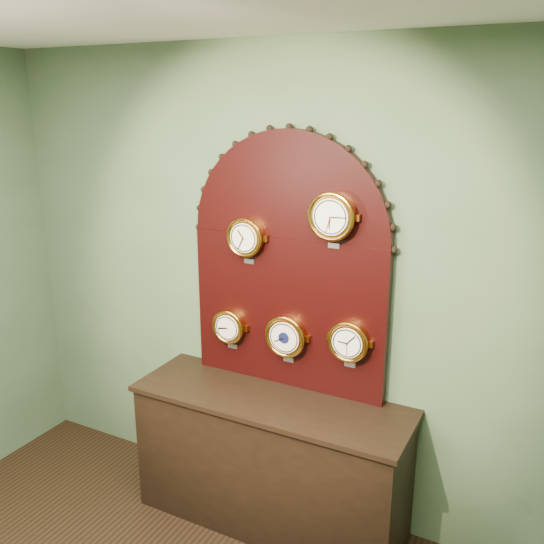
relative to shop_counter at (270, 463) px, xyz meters
The scene contains 8 objects.
wall_back 1.04m from the shop_counter, 90.00° to the left, with size 4.00×4.00×0.00m, color #4B6344.
shop_counter is the anchor object (origin of this frame).
display_board 1.25m from the shop_counter, 90.00° to the left, with size 1.26×0.06×1.53m.
roman_clock 1.35m from the shop_counter, 147.08° to the left, with size 0.23×0.08×0.28m.
arabic_clock 1.52m from the shop_counter, 27.92° to the left, with size 0.26×0.08×0.31m.
hygrometer 0.85m from the shop_counter, 156.97° to the left, with size 0.21×0.08×0.26m.
barometer 0.78m from the shop_counter, 81.18° to the left, with size 0.25×0.08×0.30m.
tide_clock 0.91m from the shop_counter, 20.67° to the left, with size 0.23×0.08×0.29m.
Camera 1 is at (1.41, -0.45, 2.48)m, focal length 38.82 mm.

